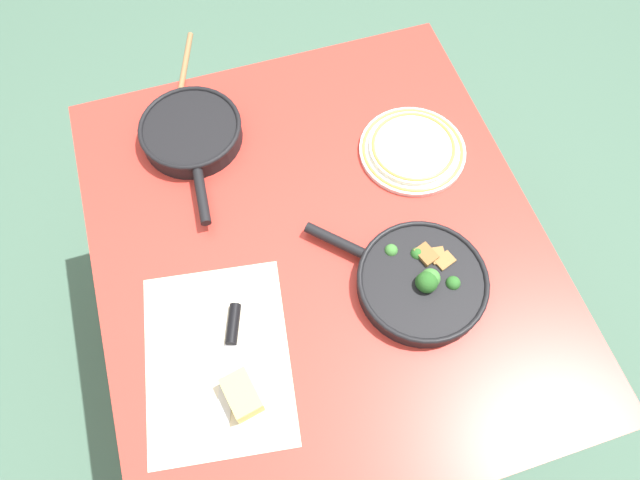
# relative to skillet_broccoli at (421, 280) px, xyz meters

# --- Properties ---
(ground_plane) EXTENTS (14.00, 14.00, 0.00)m
(ground_plane) POSITION_rel_skillet_broccoli_xyz_m (0.16, 0.18, -0.77)
(ground_plane) COLOR #476B56
(dining_table_red) EXTENTS (1.13, 0.99, 0.74)m
(dining_table_red) POSITION_rel_skillet_broccoli_xyz_m (0.16, 0.18, -0.11)
(dining_table_red) COLOR red
(dining_table_red) RESTS_ON ground_plane
(skillet_broccoli) EXTENTS (0.35, 0.34, 0.07)m
(skillet_broccoli) POSITION_rel_skillet_broccoli_xyz_m (0.00, 0.00, 0.00)
(skillet_broccoli) COLOR black
(skillet_broccoli) RESTS_ON dining_table_red
(skillet_eggs) EXTENTS (0.39, 0.25, 0.05)m
(skillet_eggs) POSITION_rel_skillet_broccoli_xyz_m (0.53, 0.39, 0.00)
(skillet_eggs) COLOR black
(skillet_eggs) RESTS_ON dining_table_red
(wooden_spoon) EXTENTS (0.35, 0.14, 0.02)m
(wooden_spoon) POSITION_rel_skillet_broccoli_xyz_m (0.66, 0.39, -0.02)
(wooden_spoon) COLOR #996B42
(wooden_spoon) RESTS_ON dining_table_red
(parchment_sheet) EXTENTS (0.43, 0.34, 0.00)m
(parchment_sheet) POSITION_rel_skillet_broccoli_xyz_m (-0.03, 0.45, -0.02)
(parchment_sheet) COLOR beige
(parchment_sheet) RESTS_ON dining_table_red
(grater_knife) EXTENTS (0.25, 0.11, 0.02)m
(grater_knife) POSITION_rel_skillet_broccoli_xyz_m (-0.01, 0.42, -0.02)
(grater_knife) COLOR silver
(grater_knife) RESTS_ON dining_table_red
(cheese_block) EXTENTS (0.10, 0.07, 0.05)m
(cheese_block) POSITION_rel_skillet_broccoli_xyz_m (-0.12, 0.42, -0.00)
(cheese_block) COLOR #EACC66
(cheese_block) RESTS_ON dining_table_red
(dinner_plate_stack) EXTENTS (0.26, 0.26, 0.03)m
(dinner_plate_stack) POSITION_rel_skillet_broccoli_xyz_m (0.33, -0.11, -0.01)
(dinner_plate_stack) COLOR white
(dinner_plate_stack) RESTS_ON dining_table_red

